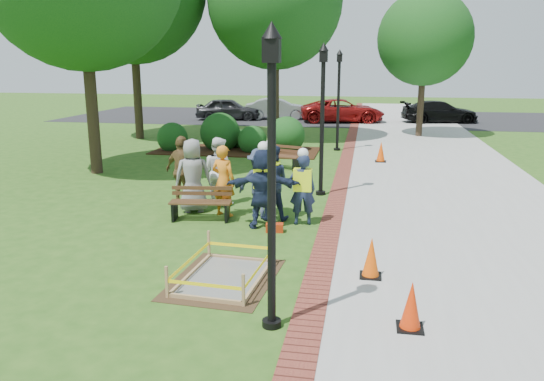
% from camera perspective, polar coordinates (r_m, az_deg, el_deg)
% --- Properties ---
extents(ground, '(100.00, 100.00, 0.00)m').
position_cam_1_polar(ground, '(10.91, -3.73, -6.48)').
color(ground, '#285116').
rests_on(ground, ground).
extents(sidewalk, '(6.00, 60.00, 0.02)m').
position_cam_1_polar(sidewalk, '(20.43, 17.05, 2.53)').
color(sidewalk, '#9E9E99').
rests_on(sidewalk, ground).
extents(brick_edging, '(0.50, 60.00, 0.03)m').
position_cam_1_polar(brick_edging, '(20.29, 7.90, 2.95)').
color(brick_edging, maroon).
rests_on(brick_edging, ground).
extents(mulch_bed, '(7.00, 3.00, 0.05)m').
position_cam_1_polar(mulch_bed, '(22.92, -3.85, 4.29)').
color(mulch_bed, '#381E0F').
rests_on(mulch_bed, ground).
extents(parking_lot, '(36.00, 12.00, 0.01)m').
position_cam_1_polar(parking_lot, '(37.20, 6.34, 7.83)').
color(parking_lot, black).
rests_on(parking_lot, ground).
extents(wet_concrete_pad, '(1.86, 2.42, 0.55)m').
position_cam_1_polar(wet_concrete_pad, '(9.47, -5.16, -8.19)').
color(wet_concrete_pad, '#47331E').
rests_on(wet_concrete_pad, ground).
extents(bench_near, '(1.53, 0.68, 0.80)m').
position_cam_1_polar(bench_near, '(12.97, -7.67, -2.09)').
color(bench_near, '#4E321A').
rests_on(bench_near, ground).
extents(bench_far, '(1.61, 0.98, 0.83)m').
position_cam_1_polar(bench_far, '(19.09, 0.88, 3.16)').
color(bench_far, '#52361C').
rests_on(bench_far, ground).
extents(cone_front, '(0.38, 0.38, 0.75)m').
position_cam_1_polar(cone_front, '(7.97, 14.74, -11.99)').
color(cone_front, black).
rests_on(cone_front, ground).
extents(cone_back, '(0.38, 0.38, 0.75)m').
position_cam_1_polar(cone_back, '(9.63, 10.62, -7.18)').
color(cone_back, black).
rests_on(cone_back, ground).
extents(cone_far, '(0.40, 0.40, 0.80)m').
position_cam_1_polar(cone_far, '(20.70, 11.63, 4.05)').
color(cone_far, black).
rests_on(cone_far, ground).
extents(toolbox, '(0.42, 0.26, 0.20)m').
position_cam_1_polar(toolbox, '(12.02, 0.28, -4.02)').
color(toolbox, '#AA2A0D').
rests_on(toolbox, ground).
extents(lamp_near, '(0.28, 0.28, 4.26)m').
position_cam_1_polar(lamp_near, '(7.16, -0.04, 3.42)').
color(lamp_near, black).
rests_on(lamp_near, ground).
extents(lamp_mid, '(0.28, 0.28, 4.26)m').
position_cam_1_polar(lamp_mid, '(15.04, 5.45, 8.77)').
color(lamp_mid, black).
rests_on(lamp_mid, ground).
extents(lamp_far, '(0.28, 0.28, 4.26)m').
position_cam_1_polar(lamp_far, '(23.00, 7.17, 10.42)').
color(lamp_far, black).
rests_on(lamp_far, ground).
extents(tree_back, '(6.30, 6.30, 9.65)m').
position_cam_1_polar(tree_back, '(26.19, 0.33, 19.69)').
color(tree_back, '#3D2D1E').
rests_on(tree_back, ground).
extents(tree_right, '(4.66, 4.66, 7.21)m').
position_cam_1_polar(tree_right, '(28.33, 16.13, 15.44)').
color(tree_right, '#3D2D1E').
rests_on(tree_right, ground).
extents(shrub_a, '(1.32, 1.32, 1.32)m').
position_cam_1_polar(shrub_a, '(23.41, -10.60, 4.23)').
color(shrub_a, '#144618').
rests_on(shrub_a, ground).
extents(shrub_b, '(1.73, 1.73, 1.73)m').
position_cam_1_polar(shrub_b, '(23.46, -5.56, 4.43)').
color(shrub_b, '#144618').
rests_on(shrub_b, ground).
extents(shrub_c, '(1.22, 1.22, 1.22)m').
position_cam_1_polar(shrub_c, '(22.62, -2.13, 4.13)').
color(shrub_c, '#144618').
rests_on(shrub_c, ground).
extents(shrub_d, '(1.60, 1.60, 1.60)m').
position_cam_1_polar(shrub_d, '(23.02, 1.55, 4.30)').
color(shrub_d, '#144618').
rests_on(shrub_d, ground).
extents(shrub_e, '(0.88, 0.88, 0.88)m').
position_cam_1_polar(shrub_e, '(23.89, -3.37, 4.63)').
color(shrub_e, '#144618').
rests_on(shrub_e, ground).
extents(casual_person_a, '(0.69, 0.55, 1.88)m').
position_cam_1_polar(casual_person_a, '(13.59, -8.49, 1.59)').
color(casual_person_a, gray).
rests_on(casual_person_a, ground).
extents(casual_person_b, '(0.66, 0.53, 1.78)m').
position_cam_1_polar(casual_person_b, '(13.14, -5.24, 1.04)').
color(casual_person_b, orange).
rests_on(casual_person_b, ground).
extents(casual_person_c, '(0.67, 0.54, 1.81)m').
position_cam_1_polar(casual_person_c, '(14.26, -5.80, 2.10)').
color(casual_person_c, white).
rests_on(casual_person_c, ground).
extents(casual_person_d, '(0.70, 0.58, 1.86)m').
position_cam_1_polar(casual_person_d, '(14.25, -9.61, 2.07)').
color(casual_person_d, brown).
rests_on(casual_person_d, ground).
extents(casual_person_e, '(0.58, 0.42, 1.70)m').
position_cam_1_polar(casual_person_e, '(13.06, -1.36, 0.83)').
color(casual_person_e, '#2F3A52').
rests_on(casual_person_e, ground).
extents(hivis_worker_a, '(0.65, 0.47, 2.02)m').
position_cam_1_polar(hivis_worker_a, '(12.11, -0.93, 0.52)').
color(hivis_worker_a, '#192442').
rests_on(hivis_worker_a, ground).
extents(hivis_worker_b, '(0.60, 0.45, 1.83)m').
position_cam_1_polar(hivis_worker_b, '(12.39, 3.30, 0.39)').
color(hivis_worker_b, '#17293C').
rests_on(hivis_worker_b, ground).
extents(hivis_worker_c, '(0.61, 0.41, 1.99)m').
position_cam_1_polar(hivis_worker_c, '(12.76, -0.12, 1.13)').
color(hivis_worker_c, '#16243A').
rests_on(hivis_worker_c, ground).
extents(parked_car_a, '(2.75, 5.03, 1.56)m').
position_cam_1_polar(parked_car_a, '(35.47, -4.70, 7.58)').
color(parked_car_a, '#29292C').
rests_on(parked_car_a, ground).
extents(parked_car_b, '(2.74, 4.92, 1.52)m').
position_cam_1_polar(parked_car_b, '(35.77, 0.60, 7.67)').
color(parked_car_b, '#A1A2A6').
rests_on(parked_car_b, ground).
extents(parked_car_c, '(2.82, 5.14, 1.59)m').
position_cam_1_polar(parked_car_c, '(34.32, 7.54, 7.30)').
color(parked_car_c, maroon).
rests_on(parked_car_c, ground).
extents(parked_car_d, '(2.76, 4.83, 1.48)m').
position_cam_1_polar(parked_car_d, '(35.40, 17.50, 6.99)').
color(parked_car_d, black).
rests_on(parked_car_d, ground).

